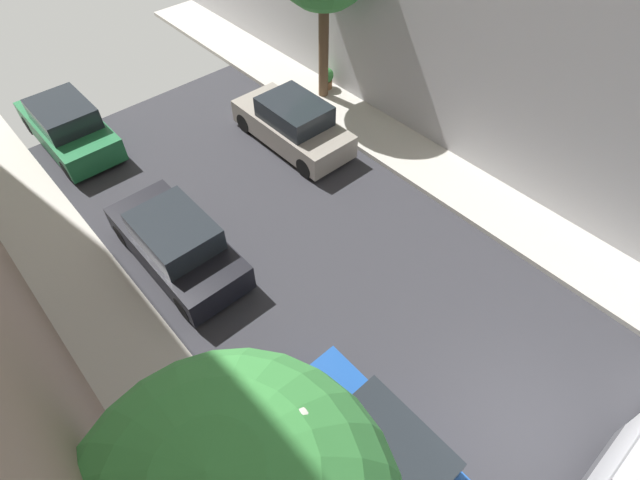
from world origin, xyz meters
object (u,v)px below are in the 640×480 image
object	(u,v)px
parked_car_left_3	(177,243)
potted_plant_1	(326,77)
parked_car_left_4	(68,126)
parked_car_right_3	(293,124)
parked_car_left_2	(378,459)

from	to	relation	value
parked_car_left_3	potted_plant_1	bearing A→B (deg)	23.10
parked_car_left_4	potted_plant_1	distance (m)	8.84
parked_car_left_3	parked_car_right_3	size ratio (longest dim) A/B	1.00
parked_car_left_4	parked_car_right_3	distance (m)	7.14
parked_car_right_3	potted_plant_1	size ratio (longest dim) A/B	5.43
parked_car_left_4	parked_car_right_3	bearing A→B (deg)	-40.90
potted_plant_1	parked_car_left_3	bearing A→B (deg)	-156.90
parked_car_left_3	parked_car_left_2	bearing A→B (deg)	-90.00
parked_car_left_4	potted_plant_1	bearing A→B (deg)	-20.42
parked_car_left_3	parked_car_right_3	world-z (taller)	same
parked_car_right_3	parked_car_left_3	bearing A→B (deg)	-160.21
parked_car_left_4	parked_car_right_3	size ratio (longest dim) A/B	1.00
parked_car_right_3	potted_plant_1	xyz separation A→B (m)	(2.89, 1.59, -0.16)
parked_car_left_4	parked_car_left_3	bearing A→B (deg)	-90.00
parked_car_left_3	parked_car_right_3	distance (m)	5.74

